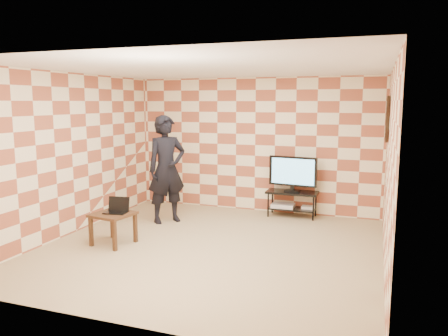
{
  "coord_description": "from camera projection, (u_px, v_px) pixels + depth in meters",
  "views": [
    {
      "loc": [
        2.34,
        -6.02,
        2.21
      ],
      "look_at": [
        0.0,
        0.6,
        1.15
      ],
      "focal_mm": 35.0,
      "sensor_mm": 36.0,
      "label": 1
    }
  ],
  "objects": [
    {
      "name": "wall_back",
      "position": [
        255.0,
        145.0,
        8.84
      ],
      "size": [
        5.0,
        0.02,
        2.7
      ],
      "primitive_type": "cube",
      "color": "#F9EAC2",
      "rests_on": "ground"
    },
    {
      "name": "side_table",
      "position": [
        113.0,
        219.0,
        6.81
      ],
      "size": [
        0.65,
        0.65,
        0.5
      ],
      "color": "#341C0F",
      "rests_on": "floor"
    },
    {
      "name": "wall_right",
      "position": [
        389.0,
        169.0,
        5.69
      ],
      "size": [
        0.02,
        5.0,
        2.7
      ],
      "primitive_type": "cube",
      "color": "#F9EAC2",
      "rests_on": "ground"
    },
    {
      "name": "dvd_player",
      "position": [
        283.0,
        206.0,
        8.53
      ],
      "size": [
        0.44,
        0.31,
        0.07
      ],
      "primitive_type": "cube",
      "rotation": [
        0.0,
        0.0,
        0.01
      ],
      "color": "silver",
      "rests_on": "tv_stand"
    },
    {
      "name": "wall_front",
      "position": [
        117.0,
        193.0,
        4.18
      ],
      "size": [
        5.0,
        0.02,
        2.7
      ],
      "primitive_type": "cube",
      "color": "#F9EAC2",
      "rests_on": "ground"
    },
    {
      "name": "floor",
      "position": [
        211.0,
        247.0,
        6.72
      ],
      "size": [
        5.0,
        5.0,
        0.0
      ],
      "primitive_type": "plane",
      "color": "tan",
      "rests_on": "ground"
    },
    {
      "name": "game_console",
      "position": [
        308.0,
        207.0,
        8.42
      ],
      "size": [
        0.24,
        0.18,
        0.05
      ],
      "primitive_type": "cube",
      "rotation": [
        0.0,
        0.0,
        -0.04
      ],
      "color": "silver",
      "rests_on": "tv_stand"
    },
    {
      "name": "wall_left",
      "position": [
        72.0,
        154.0,
        7.34
      ],
      "size": [
        0.02,
        5.0,
        2.7
      ],
      "primitive_type": "cube",
      "color": "#F9EAC2",
      "rests_on": "ground"
    },
    {
      "name": "laptop",
      "position": [
        117.0,
        209.0,
        6.85
      ],
      "size": [
        0.38,
        0.32,
        0.23
      ],
      "color": "black",
      "rests_on": "side_table"
    },
    {
      "name": "tv",
      "position": [
        293.0,
        172.0,
        8.39
      ],
      "size": [
        0.94,
        0.21,
        0.68
      ],
      "color": "black",
      "rests_on": "tv_stand"
    },
    {
      "name": "tv_stand",
      "position": [
        292.0,
        198.0,
        8.47
      ],
      "size": [
        0.98,
        0.44,
        0.5
      ],
      "color": "black",
      "rests_on": "floor"
    },
    {
      "name": "ceiling",
      "position": [
        210.0,
        68.0,
        6.31
      ],
      "size": [
        5.0,
        5.0,
        0.02
      ],
      "primitive_type": "cube",
      "color": "white",
      "rests_on": "wall_back"
    },
    {
      "name": "wall_art",
      "position": [
        387.0,
        118.0,
        7.06
      ],
      "size": [
        0.04,
        0.72,
        0.72
      ],
      "color": "black",
      "rests_on": "wall_right"
    },
    {
      "name": "person",
      "position": [
        167.0,
        169.0,
        8.02
      ],
      "size": [
        0.83,
        0.85,
        1.98
      ],
      "primitive_type": "imported",
      "rotation": [
        0.0,
        0.0,
        0.84
      ],
      "color": "black",
      "rests_on": "floor"
    }
  ]
}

